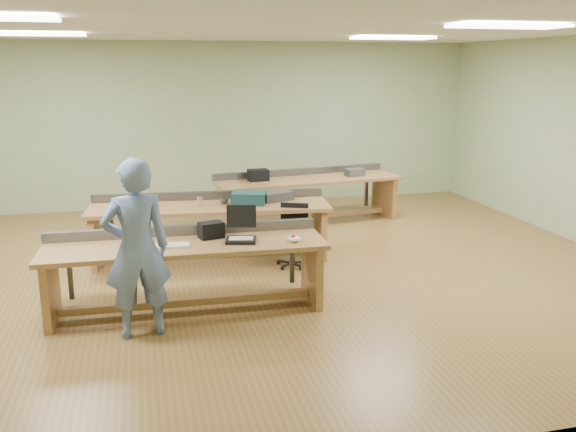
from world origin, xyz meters
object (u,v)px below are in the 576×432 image
at_px(laptop_base, 241,240).
at_px(task_chair, 293,244).
at_px(workbench_front, 186,260).
at_px(drinks_can, 200,202).
at_px(parts_bin_grey, 276,196).
at_px(workbench_mid, 210,218).
at_px(mug, 224,201).
at_px(camera_bag, 211,230).
at_px(person, 137,249).
at_px(parts_bin_teal, 249,198).
at_px(workbench_back, 308,189).

distance_m(laptop_base, task_chair, 1.63).
distance_m(workbench_front, drinks_can, 1.70).
distance_m(workbench_front, parts_bin_grey, 2.30).
bearing_deg(task_chair, parts_bin_grey, 120.39).
bearing_deg(workbench_mid, mug, 3.82).
relative_size(camera_bag, task_chair, 0.32).
bearing_deg(workbench_front, mug, 70.89).
distance_m(person, parts_bin_grey, 3.02).
height_order(parts_bin_teal, drinks_can, parts_bin_teal).
xyz_separation_m(workbench_front, parts_bin_teal, (0.99, 1.70, 0.27)).
bearing_deg(workbench_back, laptop_base, -124.11).
bearing_deg(workbench_back, drinks_can, -146.96).
bearing_deg(task_chair, mug, 167.63).
distance_m(workbench_front, workbench_back, 4.05).
bearing_deg(workbench_back, mug, -143.43).
xyz_separation_m(workbench_front, workbench_mid, (0.46, 1.76, 0.01)).
relative_size(parts_bin_teal, mug, 4.00).
bearing_deg(camera_bag, parts_bin_teal, 51.48).
relative_size(parts_bin_grey, mug, 3.96).
height_order(workbench_front, workbench_back, same).
bearing_deg(camera_bag, task_chair, 27.13).
relative_size(camera_bag, mug, 2.32).
xyz_separation_m(mug, drinks_can, (-0.34, -0.11, 0.02)).
bearing_deg(laptop_base, task_chair, 68.26).
bearing_deg(mug, workbench_back, 44.49).
height_order(workbench_back, person, person).
relative_size(workbench_front, parts_bin_grey, 6.74).
bearing_deg(workbench_front, workbench_back, 57.14).
bearing_deg(workbench_back, person, -133.40).
bearing_deg(drinks_can, workbench_back, 40.96).
bearing_deg(laptop_base, drinks_can, 111.72).
bearing_deg(mug, drinks_can, -162.46).
relative_size(laptop_base, task_chair, 0.39).
bearing_deg(laptop_base, parts_bin_teal, 90.43).
distance_m(mug, drinks_can, 0.35).
height_order(workbench_front, laptop_base, workbench_front).
bearing_deg(parts_bin_grey, task_chair, -82.15).
distance_m(workbench_back, parts_bin_teal, 2.11).
relative_size(workbench_front, workbench_back, 0.94).
bearing_deg(parts_bin_teal, laptop_base, -102.72).
xyz_separation_m(workbench_mid, mug, (0.19, -0.01, 0.23)).
height_order(person, mug, person).
height_order(laptop_base, mug, mug).
height_order(laptop_base, parts_bin_teal, parts_bin_teal).
height_order(workbench_front, camera_bag, camera_bag).
height_order(camera_bag, task_chair, camera_bag).
bearing_deg(mug, task_chair, -34.91).
relative_size(workbench_back, parts_bin_teal, 7.12).
bearing_deg(laptop_base, workbench_back, 76.96).
bearing_deg(camera_bag, workbench_mid, 69.39).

